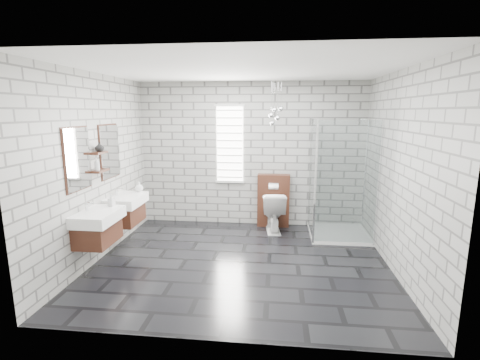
% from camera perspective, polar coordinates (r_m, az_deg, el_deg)
% --- Properties ---
extents(floor, '(4.20, 3.60, 0.02)m').
position_cam_1_polar(floor, '(5.21, 0.14, -13.37)').
color(floor, black).
rests_on(floor, ground).
extents(ceiling, '(4.20, 3.60, 0.02)m').
position_cam_1_polar(ceiling, '(4.77, 0.16, 17.84)').
color(ceiling, white).
rests_on(ceiling, wall_back).
extents(wall_back, '(4.20, 0.02, 2.70)m').
position_cam_1_polar(wall_back, '(6.59, 1.81, 4.15)').
color(wall_back, '#A5A59F').
rests_on(wall_back, floor).
extents(wall_front, '(4.20, 0.02, 2.70)m').
position_cam_1_polar(wall_front, '(3.06, -3.43, -4.12)').
color(wall_front, '#A5A59F').
rests_on(wall_front, floor).
extents(wall_left, '(0.02, 3.60, 2.70)m').
position_cam_1_polar(wall_left, '(5.45, -22.51, 1.82)').
color(wall_left, '#A5A59F').
rests_on(wall_left, floor).
extents(wall_right, '(0.02, 3.60, 2.70)m').
position_cam_1_polar(wall_right, '(5.05, 24.72, 0.96)').
color(wall_right, '#A5A59F').
rests_on(wall_right, floor).
extents(vanity_left, '(0.47, 0.70, 1.57)m').
position_cam_1_polar(vanity_left, '(5.06, -22.64, -5.77)').
color(vanity_left, '#462215').
rests_on(vanity_left, wall_left).
extents(vanity_right, '(0.47, 0.70, 1.57)m').
position_cam_1_polar(vanity_right, '(5.81, -18.51, -3.35)').
color(vanity_right, '#462215').
rests_on(vanity_right, wall_left).
extents(shelf_lower, '(0.14, 0.30, 0.03)m').
position_cam_1_polar(shelf_lower, '(5.37, -21.99, 1.41)').
color(shelf_lower, '#462215').
rests_on(shelf_lower, wall_left).
extents(shelf_upper, '(0.14, 0.30, 0.03)m').
position_cam_1_polar(shelf_upper, '(5.34, -22.19, 4.16)').
color(shelf_upper, '#462215').
rests_on(shelf_upper, wall_left).
extents(window, '(0.56, 0.05, 1.48)m').
position_cam_1_polar(window, '(6.59, -1.68, 5.89)').
color(window, white).
rests_on(window, wall_back).
extents(cistern_panel, '(0.60, 0.20, 1.00)m').
position_cam_1_polar(cistern_panel, '(6.63, 5.49, -3.35)').
color(cistern_panel, '#462215').
rests_on(cistern_panel, floor).
extents(flush_plate, '(0.18, 0.01, 0.12)m').
position_cam_1_polar(flush_plate, '(6.45, 5.53, -1.00)').
color(flush_plate, silver).
rests_on(flush_plate, cistern_panel).
extents(shower_enclosure, '(1.00, 1.00, 2.03)m').
position_cam_1_polar(shower_enclosure, '(6.21, 15.30, -4.67)').
color(shower_enclosure, white).
rests_on(shower_enclosure, floor).
extents(pendant_cluster, '(0.25, 0.25, 0.79)m').
position_cam_1_polar(pendant_cluster, '(6.09, 5.81, 10.64)').
color(pendant_cluster, silver).
rests_on(pendant_cluster, ceiling).
extents(toilet, '(0.48, 0.76, 0.73)m').
position_cam_1_polar(toilet, '(6.39, 5.43, -5.12)').
color(toilet, white).
rests_on(toilet, floor).
extents(soap_bottle_a, '(0.09, 0.09, 0.17)m').
position_cam_1_polar(soap_bottle_a, '(5.20, -20.35, -3.14)').
color(soap_bottle_a, '#B2B2B2').
rests_on(soap_bottle_a, vanity_left).
extents(soap_bottle_b, '(0.16, 0.16, 0.17)m').
position_cam_1_polar(soap_bottle_b, '(5.99, -16.24, -1.06)').
color(soap_bottle_b, '#B2B2B2').
rests_on(soap_bottle_b, vanity_right).
extents(soap_bottle_c, '(0.08, 0.08, 0.19)m').
position_cam_1_polar(soap_bottle_c, '(5.27, -22.43, 2.40)').
color(soap_bottle_c, '#B2B2B2').
rests_on(soap_bottle_c, shelf_lower).
extents(vase, '(0.16, 0.16, 0.13)m').
position_cam_1_polar(vase, '(5.34, -22.07, 5.04)').
color(vase, '#B2B2B2').
rests_on(vase, shelf_upper).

